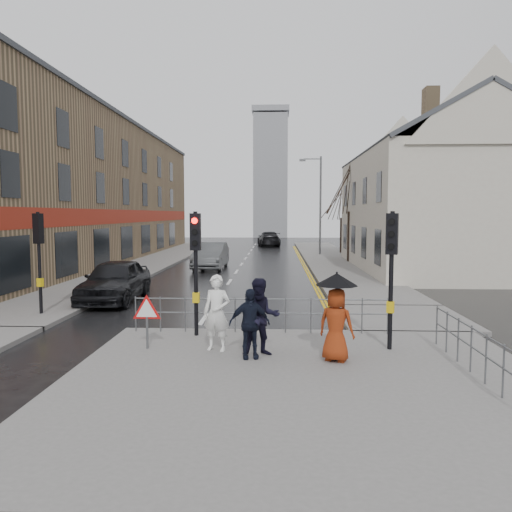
# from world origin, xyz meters

# --- Properties ---
(ground) EXTENTS (120.00, 120.00, 0.00)m
(ground) POSITION_xyz_m (0.00, 0.00, 0.00)
(ground) COLOR black
(ground) RESTS_ON ground
(near_pavement) EXTENTS (10.00, 9.00, 0.14)m
(near_pavement) POSITION_xyz_m (3.00, -3.50, 0.07)
(near_pavement) COLOR #605E5B
(near_pavement) RESTS_ON ground
(left_pavement) EXTENTS (4.00, 44.00, 0.14)m
(left_pavement) POSITION_xyz_m (-6.50, 23.00, 0.07)
(left_pavement) COLOR #605E5B
(left_pavement) RESTS_ON ground
(right_pavement) EXTENTS (4.00, 40.00, 0.14)m
(right_pavement) POSITION_xyz_m (6.50, 25.00, 0.07)
(right_pavement) COLOR #605E5B
(right_pavement) RESTS_ON ground
(pavement_bridge_right) EXTENTS (4.00, 4.20, 0.14)m
(pavement_bridge_right) POSITION_xyz_m (6.50, 3.00, 0.07)
(pavement_bridge_right) COLOR #605E5B
(pavement_bridge_right) RESTS_ON ground
(building_left_terrace) EXTENTS (8.00, 42.00, 10.00)m
(building_left_terrace) POSITION_xyz_m (-12.00, 22.00, 5.00)
(building_left_terrace) COLOR #907553
(building_left_terrace) RESTS_ON ground
(building_right_cream) EXTENTS (9.00, 16.40, 10.10)m
(building_right_cream) POSITION_xyz_m (12.00, 18.00, 4.78)
(building_right_cream) COLOR beige
(building_right_cream) RESTS_ON ground
(church_tower) EXTENTS (5.00, 5.00, 18.00)m
(church_tower) POSITION_xyz_m (1.50, 62.00, 9.00)
(church_tower) COLOR gray
(church_tower) RESTS_ON ground
(traffic_signal_near_left) EXTENTS (0.28, 0.27, 3.40)m
(traffic_signal_near_left) POSITION_xyz_m (0.20, 0.20, 2.46)
(traffic_signal_near_left) COLOR black
(traffic_signal_near_left) RESTS_ON near_pavement
(traffic_signal_near_right) EXTENTS (0.34, 0.33, 3.40)m
(traffic_signal_near_right) POSITION_xyz_m (5.20, -1.00, 2.46)
(traffic_signal_near_right) COLOR black
(traffic_signal_near_right) RESTS_ON near_pavement
(traffic_signal_far_left) EXTENTS (0.34, 0.33, 3.40)m
(traffic_signal_far_left) POSITION_xyz_m (-5.50, 3.00, 2.46)
(traffic_signal_far_left) COLOR black
(traffic_signal_far_left) RESTS_ON left_pavement
(guard_railing_front) EXTENTS (7.14, 0.04, 1.00)m
(guard_railing_front) POSITION_xyz_m (1.95, 0.60, 0.86)
(guard_railing_front) COLOR #595B5E
(guard_railing_front) RESTS_ON near_pavement
(guard_railing_side) EXTENTS (0.04, 4.54, 1.00)m
(guard_railing_side) POSITION_xyz_m (6.50, -2.75, 0.84)
(guard_railing_side) COLOR #595B5E
(guard_railing_side) RESTS_ON near_pavement
(warning_sign) EXTENTS (0.80, 0.07, 1.35)m
(warning_sign) POSITION_xyz_m (-0.80, -1.21, 1.04)
(warning_sign) COLOR #595B5E
(warning_sign) RESTS_ON near_pavement
(street_lamp) EXTENTS (1.83, 0.25, 8.00)m
(street_lamp) POSITION_xyz_m (5.82, 28.00, 4.71)
(street_lamp) COLOR #595B5E
(street_lamp) RESTS_ON right_pavement
(tree_near) EXTENTS (2.40, 2.40, 6.58)m
(tree_near) POSITION_xyz_m (7.50, 22.00, 5.14)
(tree_near) COLOR #31241B
(tree_near) RESTS_ON right_pavement
(tree_far) EXTENTS (2.40, 2.40, 5.64)m
(tree_far) POSITION_xyz_m (8.00, 30.00, 4.42)
(tree_far) COLOR #31241B
(tree_far) RESTS_ON right_pavement
(pedestrian_a) EXTENTS (0.76, 0.59, 1.86)m
(pedestrian_a) POSITION_xyz_m (0.95, -1.29, 1.07)
(pedestrian_a) COLOR white
(pedestrian_a) RESTS_ON near_pavement
(pedestrian_b) EXTENTS (0.99, 0.84, 1.83)m
(pedestrian_b) POSITION_xyz_m (2.04, -1.67, 1.05)
(pedestrian_b) COLOR black
(pedestrian_b) RESTS_ON near_pavement
(pedestrian_with_umbrella) EXTENTS (0.96, 0.96, 2.01)m
(pedestrian_with_umbrella) POSITION_xyz_m (3.75, -2.06, 1.25)
(pedestrian_with_umbrella) COLOR maroon
(pedestrian_with_umbrella) RESTS_ON near_pavement
(pedestrian_d) EXTENTS (1.02, 0.59, 1.63)m
(pedestrian_d) POSITION_xyz_m (1.78, -1.91, 0.95)
(pedestrian_d) COLOR black
(pedestrian_d) RESTS_ON near_pavement
(car_parked) EXTENTS (2.01, 4.94, 1.68)m
(car_parked) POSITION_xyz_m (-4.00, 6.14, 0.84)
(car_parked) COLOR black
(car_parked) RESTS_ON ground
(car_mid) EXTENTS (1.86, 5.10, 1.67)m
(car_mid) POSITION_xyz_m (-1.76, 18.07, 0.84)
(car_mid) COLOR #4B4E51
(car_mid) RESTS_ON ground
(car_far) EXTENTS (2.74, 5.60, 1.57)m
(car_far) POSITION_xyz_m (1.58, 40.50, 0.78)
(car_far) COLOR black
(car_far) RESTS_ON ground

